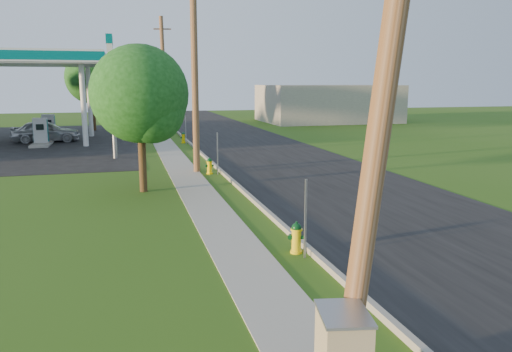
# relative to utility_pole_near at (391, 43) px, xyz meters

# --- Properties ---
(ground_plane) EXTENTS (140.00, 140.00, 0.00)m
(ground_plane) POSITION_rel_utility_pole_near_xyz_m (0.60, 1.00, -4.80)
(ground_plane) COLOR #2A5312
(ground_plane) RESTS_ON ground
(road) EXTENTS (8.00, 120.00, 0.02)m
(road) POSITION_rel_utility_pole_near_xyz_m (5.10, 11.00, -4.79)
(road) COLOR black
(road) RESTS_ON ground
(curb) EXTENTS (0.15, 120.00, 0.15)m
(curb) POSITION_rel_utility_pole_near_xyz_m (1.10, 11.00, -4.73)
(curb) COLOR gray
(curb) RESTS_ON ground
(sidewalk) EXTENTS (1.50, 120.00, 0.03)m
(sidewalk) POSITION_rel_utility_pole_near_xyz_m (-0.65, 11.00, -4.79)
(sidewalk) COLOR #9C998E
(sidewalk) RESTS_ON ground
(utility_pole_near) EXTENTS (1.40, 0.32, 9.48)m
(utility_pole_near) POSITION_rel_utility_pole_near_xyz_m (0.00, 0.00, 0.00)
(utility_pole_near) COLOR brown
(utility_pole_near) RESTS_ON ground
(utility_pole_mid) EXTENTS (1.40, 0.32, 9.80)m
(utility_pole_mid) POSITION_rel_utility_pole_near_xyz_m (-0.00, 18.00, 0.15)
(utility_pole_mid) COLOR brown
(utility_pole_mid) RESTS_ON ground
(utility_pole_far) EXTENTS (1.40, 0.32, 9.50)m
(utility_pole_far) POSITION_rel_utility_pole_near_xyz_m (-0.00, 36.00, 0.00)
(utility_pole_far) COLOR brown
(utility_pole_far) RESTS_ON ground
(sign_post_near) EXTENTS (0.05, 0.04, 2.00)m
(sign_post_near) POSITION_rel_utility_pole_near_xyz_m (0.85, 5.20, -3.80)
(sign_post_near) COLOR gray
(sign_post_near) RESTS_ON ground
(sign_post_mid) EXTENTS (0.05, 0.04, 2.00)m
(sign_post_mid) POSITION_rel_utility_pole_near_xyz_m (0.85, 17.00, -3.80)
(sign_post_mid) COLOR gray
(sign_post_mid) RESTS_ON ground
(sign_post_far) EXTENTS (0.05, 0.04, 2.00)m
(sign_post_far) POSITION_rel_utility_pole_near_xyz_m (0.85, 29.20, -3.80)
(sign_post_far) COLOR gray
(sign_post_far) RESTS_ON ground
(fuel_pump_ne) EXTENTS (1.20, 3.20, 1.90)m
(fuel_pump_ne) POSITION_rel_utility_pole_near_xyz_m (-8.90, 31.00, -4.08)
(fuel_pump_ne) COLOR gray
(fuel_pump_ne) RESTS_ON ground
(fuel_pump_se) EXTENTS (1.20, 3.20, 1.90)m
(fuel_pump_se) POSITION_rel_utility_pole_near_xyz_m (-8.90, 35.00, -4.08)
(fuel_pump_se) COLOR gray
(fuel_pump_se) RESTS_ON ground
(price_pylon) EXTENTS (0.34, 2.04, 6.85)m
(price_pylon) POSITION_rel_utility_pole_near_xyz_m (-3.90, 23.50, 0.63)
(price_pylon) COLOR gray
(price_pylon) RESTS_ON ground
(distant_building) EXTENTS (14.00, 10.00, 4.00)m
(distant_building) POSITION_rel_utility_pole_near_xyz_m (18.60, 46.00, -2.80)
(distant_building) COLOR gray
(distant_building) RESTS_ON ground
(tree_verge) EXTENTS (3.81, 3.81, 5.77)m
(tree_verge) POSITION_rel_utility_pole_near_xyz_m (-2.61, 14.05, -1.09)
(tree_verge) COLOR #352414
(tree_verge) RESTS_ON ground
(tree_lot) EXTENTS (4.64, 4.64, 7.03)m
(tree_lot) POSITION_rel_utility_pole_near_xyz_m (-5.82, 41.43, -0.28)
(tree_lot) COLOR #352414
(tree_lot) RESTS_ON ground
(hydrant_near) EXTENTS (0.43, 0.38, 0.83)m
(hydrant_near) POSITION_rel_utility_pole_near_xyz_m (0.77, 5.61, -4.40)
(hydrant_near) COLOR yellow
(hydrant_near) RESTS_ON ground
(hydrant_mid) EXTENTS (0.40, 0.36, 0.79)m
(hydrant_mid) POSITION_rel_utility_pole_near_xyz_m (0.50, 17.26, -4.42)
(hydrant_mid) COLOR yellow
(hydrant_mid) RESTS_ON ground
(hydrant_far) EXTENTS (0.43, 0.38, 0.83)m
(hydrant_far) POSITION_rel_utility_pole_near_xyz_m (0.74, 29.87, -4.40)
(hydrant_far) COLOR #DEBD07
(hydrant_far) RESTS_ON ground
(car_silver) EXTENTS (4.70, 1.94, 1.59)m
(car_silver) POSITION_rel_utility_pole_near_xyz_m (-8.88, 33.09, -4.01)
(car_silver) COLOR #B8BBC0
(car_silver) RESTS_ON ground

